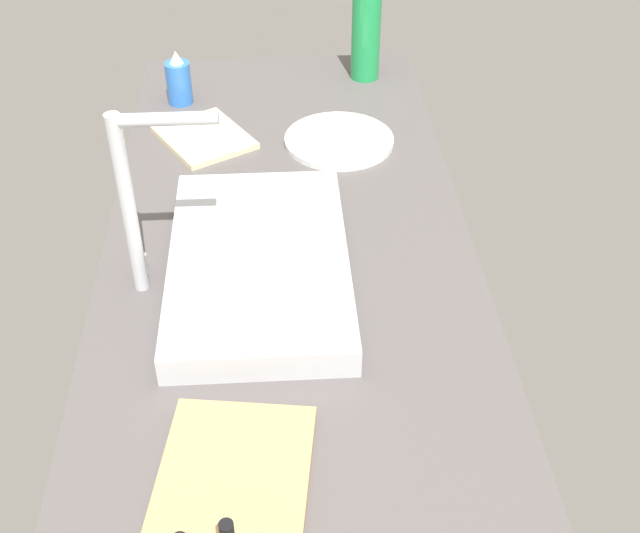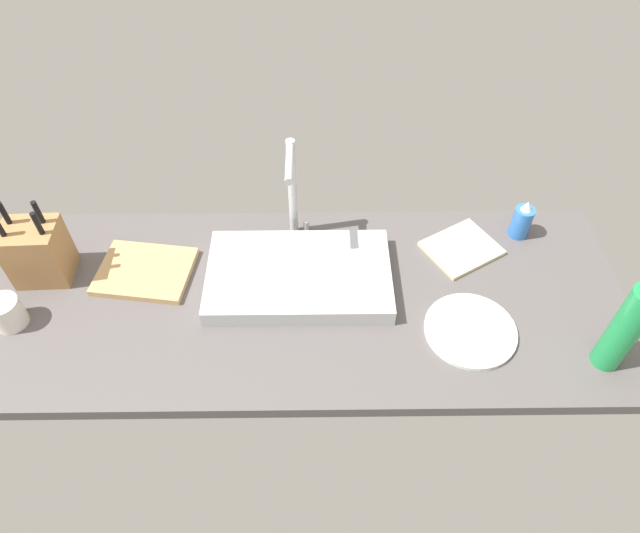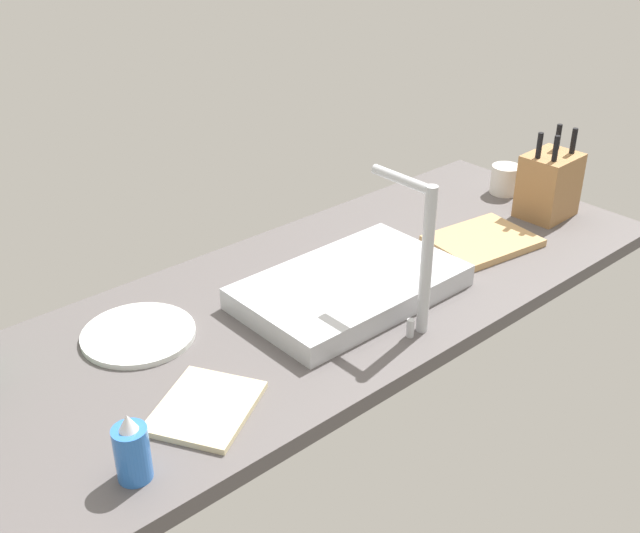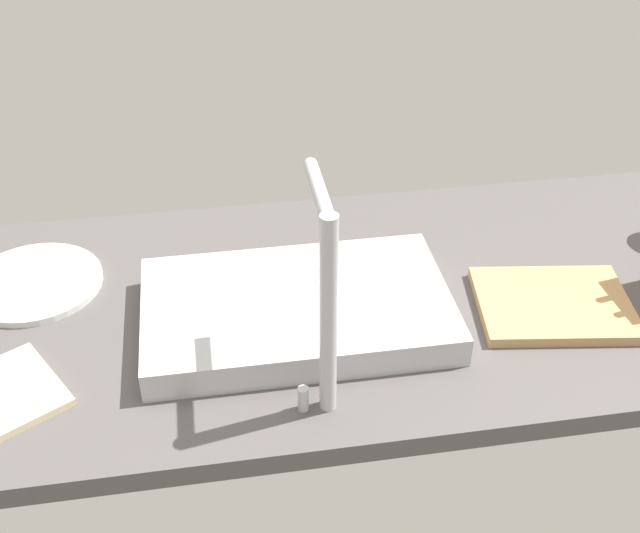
{
  "view_description": "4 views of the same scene",
  "coord_description": "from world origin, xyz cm",
  "px_view_note": "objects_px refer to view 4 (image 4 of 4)",
  "views": [
    {
      "loc": [
        -107.24,
        1.56,
        90.69
      ],
      "look_at": [
        -5.64,
        -4.71,
        8.56
      ],
      "focal_mm": 45.7,
      "sensor_mm": 36.0,
      "label": 1
    },
    {
      "loc": [
        3.37,
        -92.2,
        118.82
      ],
      "look_at": [
        4.41,
        3.52,
        11.51
      ],
      "focal_mm": 31.4,
      "sensor_mm": 36.0,
      "label": 2
    },
    {
      "loc": [
        100.61,
        110.09,
        91.13
      ],
      "look_at": [
        5.04,
        2.17,
        12.04
      ],
      "focal_mm": 43.41,
      "sensor_mm": 36.0,
      "label": 3
    },
    {
      "loc": [
        11.5,
        105.56,
        86.35
      ],
      "look_at": [
        -5.12,
        4.08,
        13.22
      ],
      "focal_mm": 45.41,
      "sensor_mm": 36.0,
      "label": 4
    }
  ],
  "objects_px": {
    "sink_basin": "(297,310)",
    "faucet": "(325,293)",
    "dinner_plate": "(34,283)",
    "cutting_board": "(553,305)"
  },
  "relations": [
    {
      "from": "dinner_plate",
      "to": "sink_basin",
      "type": "bearing_deg",
      "value": 158.62
    },
    {
      "from": "sink_basin",
      "to": "cutting_board",
      "type": "bearing_deg",
      "value": 175.24
    },
    {
      "from": "sink_basin",
      "to": "dinner_plate",
      "type": "bearing_deg",
      "value": -21.38
    },
    {
      "from": "cutting_board",
      "to": "dinner_plate",
      "type": "height_order",
      "value": "cutting_board"
    },
    {
      "from": "sink_basin",
      "to": "cutting_board",
      "type": "xyz_separation_m",
      "value": [
        -0.42,
        0.03,
        -0.02
      ]
    },
    {
      "from": "sink_basin",
      "to": "faucet",
      "type": "height_order",
      "value": "faucet"
    },
    {
      "from": "sink_basin",
      "to": "cutting_board",
      "type": "relative_size",
      "value": 1.97
    },
    {
      "from": "dinner_plate",
      "to": "cutting_board",
      "type": "bearing_deg",
      "value": 166.55
    },
    {
      "from": "faucet",
      "to": "sink_basin",
      "type": "bearing_deg",
      "value": -84.99
    },
    {
      "from": "sink_basin",
      "to": "faucet",
      "type": "relative_size",
      "value": 1.53
    }
  ]
}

